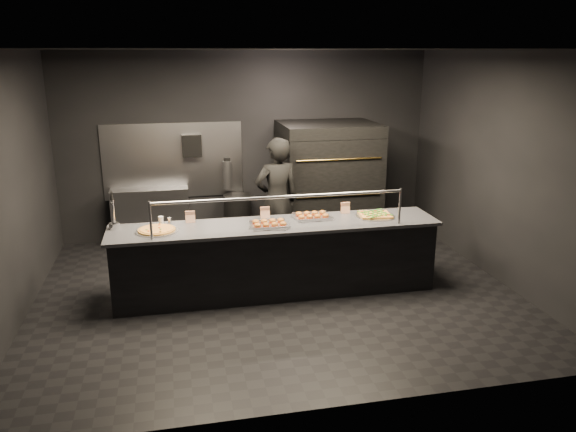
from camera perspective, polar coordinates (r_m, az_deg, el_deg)
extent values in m
plane|color=black|center=(7.30, -1.17, -7.71)|extent=(6.00, 6.00, 0.00)
plane|color=black|center=(6.66, -1.32, 16.56)|extent=(6.00, 6.00, 0.00)
cube|color=black|center=(9.25, -4.15, 7.14)|extent=(6.00, 0.04, 3.00)
cube|color=black|center=(4.48, 4.73, -2.95)|extent=(6.00, 0.04, 3.00)
cube|color=black|center=(6.94, -26.39, 2.35)|extent=(0.04, 5.00, 3.00)
cube|color=black|center=(7.93, 20.64, 4.59)|extent=(0.04, 5.00, 3.00)
cube|color=#99999E|center=(9.18, -11.58, 5.52)|extent=(2.20, 0.02, 1.20)
cube|color=black|center=(7.13, -1.19, -4.48)|extent=(4.00, 0.70, 0.88)
cube|color=#3E3E44|center=(6.98, -1.21, -0.95)|extent=(4.10, 0.78, 0.04)
cylinder|color=#99999E|center=(6.52, -13.79, -0.45)|extent=(0.03, 0.03, 0.45)
cylinder|color=#99999E|center=(7.06, 11.29, 1.00)|extent=(0.03, 0.03, 0.45)
cylinder|color=#99999E|center=(6.57, -0.75, 1.95)|extent=(3.00, 0.04, 0.04)
cube|color=black|center=(9.19, 3.96, -0.60)|extent=(1.50, 1.15, 0.60)
cube|color=black|center=(9.03, 4.03, 3.04)|extent=(1.50, 1.20, 0.55)
cube|color=black|center=(8.92, 4.10, 6.48)|extent=(1.50, 1.20, 0.55)
cube|color=black|center=(8.87, 4.15, 8.83)|extent=(1.50, 1.20, 0.18)
cylinder|color=gold|center=(8.46, 5.18, 2.09)|extent=(1.30, 0.02, 0.02)
cylinder|color=gold|center=(8.34, 5.27, 5.75)|extent=(1.30, 0.02, 0.02)
cube|color=#99999E|center=(9.23, -13.74, 0.00)|extent=(1.20, 0.35, 0.90)
cube|color=black|center=(9.06, -9.75, 7.07)|extent=(0.30, 0.20, 0.35)
cylinder|color=#B2B2B7|center=(9.19, -6.17, 4.18)|extent=(0.14, 0.14, 0.45)
cube|color=black|center=(9.15, -6.22, 5.71)|extent=(0.10, 0.06, 0.06)
cylinder|color=silver|center=(7.08, -17.23, -0.98)|extent=(0.13, 0.13, 0.07)
cylinder|color=silver|center=(7.04, -17.34, 0.29)|extent=(0.05, 0.05, 0.32)
cylinder|color=silver|center=(6.93, -17.49, 1.27)|extent=(0.02, 0.09, 0.02)
cone|color=black|center=(6.98, -17.50, 2.07)|extent=(0.05, 0.05, 0.13)
cylinder|color=silver|center=(6.86, -13.19, -1.47)|extent=(0.51, 0.51, 0.01)
cylinder|color=gold|center=(6.86, -13.20, -1.37)|extent=(0.44, 0.44, 0.02)
cylinder|color=#F4B04F|center=(6.86, -13.21, -1.28)|extent=(0.39, 0.39, 0.01)
cube|color=silver|center=(6.88, -1.90, -0.96)|extent=(0.54, 0.46, 0.02)
ellipsoid|color=#C5762A|center=(6.77, -3.11, -0.94)|extent=(0.09, 0.09, 0.05)
ellipsoid|color=#C5762A|center=(6.91, -3.30, -0.57)|extent=(0.09, 0.09, 0.05)
ellipsoid|color=#C5762A|center=(6.79, -2.23, -0.89)|extent=(0.09, 0.09, 0.05)
ellipsoid|color=#C5762A|center=(6.93, -2.45, -0.52)|extent=(0.09, 0.09, 0.05)
ellipsoid|color=#C5762A|center=(6.80, -1.37, -0.83)|extent=(0.09, 0.09, 0.05)
ellipsoid|color=#C5762A|center=(6.95, -1.60, -0.47)|extent=(0.09, 0.09, 0.05)
ellipsoid|color=#C5762A|center=(6.82, -0.50, -0.78)|extent=(0.09, 0.09, 0.05)
ellipsoid|color=#C5762A|center=(6.96, -0.75, -0.42)|extent=(0.09, 0.09, 0.05)
cube|color=silver|center=(7.21, 2.47, -0.13)|extent=(0.52, 0.43, 0.02)
ellipsoid|color=#C5762A|center=(7.10, 1.39, -0.10)|extent=(0.09, 0.09, 0.06)
ellipsoid|color=#C5762A|center=(7.24, 1.11, 0.24)|extent=(0.09, 0.09, 0.06)
ellipsoid|color=#C5762A|center=(7.12, 2.21, -0.05)|extent=(0.09, 0.09, 0.06)
ellipsoid|color=#C5762A|center=(7.26, 1.92, 0.28)|extent=(0.09, 0.09, 0.06)
ellipsoid|color=#C5762A|center=(7.15, 3.03, 0.00)|extent=(0.09, 0.09, 0.06)
ellipsoid|color=#C5762A|center=(7.29, 2.72, 0.33)|extent=(0.09, 0.09, 0.06)
ellipsoid|color=#C5762A|center=(7.17, 3.84, 0.05)|extent=(0.09, 0.09, 0.06)
ellipsoid|color=#C5762A|center=(7.31, 3.52, 0.38)|extent=(0.09, 0.09, 0.06)
cylinder|color=silver|center=(7.37, 8.82, 0.00)|extent=(0.50, 0.50, 0.01)
cube|color=gold|center=(7.36, 8.83, 0.12)|extent=(0.44, 0.40, 0.02)
cube|color=#F4B04F|center=(7.36, 8.83, 0.21)|extent=(0.41, 0.38, 0.01)
cube|color=green|center=(7.36, 8.84, 0.28)|extent=(0.39, 0.35, 0.01)
cylinder|color=silver|center=(7.10, -12.79, -0.46)|extent=(0.06, 0.06, 0.11)
cylinder|color=silver|center=(7.10, -11.93, -0.49)|extent=(0.05, 0.05, 0.08)
cube|color=white|center=(7.11, -9.91, -0.06)|extent=(0.12, 0.04, 0.15)
cube|color=white|center=(7.20, -2.35, 0.38)|extent=(0.12, 0.04, 0.15)
cube|color=white|center=(7.45, 5.84, 0.85)|extent=(0.12, 0.04, 0.15)
cylinder|color=black|center=(9.20, -5.12, -0.12)|extent=(0.45, 0.45, 0.75)
imported|color=black|center=(8.09, -1.15, 1.59)|extent=(0.74, 0.56, 1.82)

